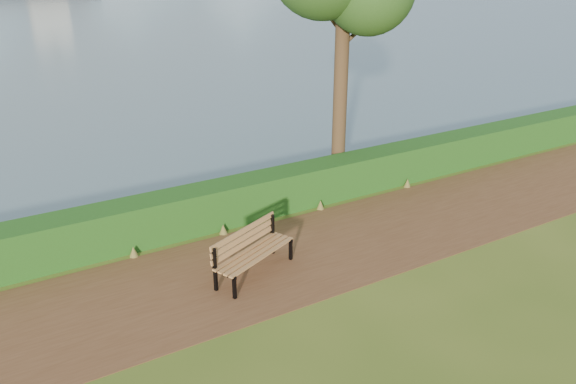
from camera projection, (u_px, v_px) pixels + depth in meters
ground at (311, 260)px, 11.92m from camera, size 140.00×140.00×0.00m
path at (303, 254)px, 12.16m from camera, size 40.00×3.40×0.01m
hedge at (254, 196)px, 13.79m from camera, size 32.00×0.85×1.00m
bench at (251, 249)px, 11.22m from camera, size 1.99×1.29×0.97m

